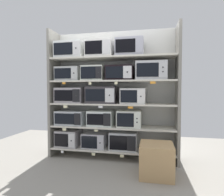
% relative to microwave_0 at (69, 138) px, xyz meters
% --- Properties ---
extents(ground, '(6.33, 6.00, 0.02)m').
position_rel_microwave_0_xyz_m(ground, '(0.89, -1.00, -0.36)').
color(ground, gray).
extents(back_panel, '(2.53, 0.04, 2.47)m').
position_rel_microwave_0_xyz_m(back_panel, '(0.89, 0.26, 0.89)').
color(back_panel, '#B2B2AD').
rests_on(back_panel, ground).
extents(upright_left, '(0.05, 0.47, 2.47)m').
position_rel_microwave_0_xyz_m(upright_left, '(-0.31, 0.00, 0.89)').
color(upright_left, gray).
rests_on(upright_left, ground).
extents(upright_right, '(0.05, 0.47, 2.47)m').
position_rel_microwave_0_xyz_m(upright_right, '(2.08, 0.00, 0.89)').
color(upright_right, gray).
rests_on(upright_right, ground).
extents(shelf_0, '(2.33, 0.47, 0.03)m').
position_rel_microwave_0_xyz_m(shelf_0, '(0.89, 0.00, -0.18)').
color(shelf_0, beige).
rests_on(shelf_0, ground).
extents(microwave_0, '(0.44, 0.43, 0.32)m').
position_rel_microwave_0_xyz_m(microwave_0, '(0.00, 0.00, 0.00)').
color(microwave_0, '#A39FA2').
rests_on(microwave_0, shelf_0).
extents(microwave_1, '(0.45, 0.36, 0.28)m').
position_rel_microwave_0_xyz_m(microwave_1, '(0.54, -0.00, -0.02)').
color(microwave_1, '#B8B8C0').
rests_on(microwave_1, shelf_0).
extents(microwave_2, '(0.51, 0.40, 0.33)m').
position_rel_microwave_0_xyz_m(microwave_2, '(1.12, -0.00, 0.01)').
color(microwave_2, '#B4B8BD').
rests_on(microwave_2, shelf_0).
extents(price_tag_0, '(0.05, 0.00, 0.04)m').
position_rel_microwave_0_xyz_m(price_tag_0, '(-0.03, -0.23, -0.22)').
color(price_tag_0, white).
extents(price_tag_1, '(0.07, 0.00, 0.05)m').
position_rel_microwave_0_xyz_m(price_tag_1, '(0.59, -0.23, -0.22)').
color(price_tag_1, beige).
extents(price_tag_2, '(0.07, 0.00, 0.05)m').
position_rel_microwave_0_xyz_m(price_tag_2, '(1.12, -0.23, -0.22)').
color(price_tag_2, beige).
extents(shelf_1, '(2.33, 0.47, 0.03)m').
position_rel_microwave_0_xyz_m(shelf_1, '(0.89, 0.00, 0.26)').
color(shelf_1, beige).
extents(microwave_3, '(0.56, 0.41, 0.28)m').
position_rel_microwave_0_xyz_m(microwave_3, '(0.06, 0.00, 0.41)').
color(microwave_3, '#B1B8BE').
rests_on(microwave_3, shelf_1).
extents(microwave_4, '(0.48, 0.39, 0.29)m').
position_rel_microwave_0_xyz_m(microwave_4, '(0.67, 0.00, 0.42)').
color(microwave_4, silver).
rests_on(microwave_4, shelf_1).
extents(microwave_5, '(0.44, 0.41, 0.30)m').
position_rel_microwave_0_xyz_m(microwave_5, '(1.22, -0.00, 0.42)').
color(microwave_5, silver).
rests_on(microwave_5, shelf_1).
extents(price_tag_3, '(0.08, 0.00, 0.05)m').
position_rel_microwave_0_xyz_m(price_tag_3, '(0.02, -0.23, 0.21)').
color(price_tag_3, beige).
extents(price_tag_4, '(0.07, 0.00, 0.04)m').
position_rel_microwave_0_xyz_m(price_tag_4, '(0.64, -0.23, 0.22)').
color(price_tag_4, beige).
extents(shelf_2, '(2.33, 0.47, 0.03)m').
position_rel_microwave_0_xyz_m(shelf_2, '(0.89, 0.00, 0.69)').
color(shelf_2, beige).
extents(microwave_6, '(0.54, 0.41, 0.30)m').
position_rel_microwave_0_xyz_m(microwave_6, '(0.05, 0.00, 0.85)').
color(microwave_6, '#A49DA2').
rests_on(microwave_6, shelf_2).
extents(microwave_7, '(0.57, 0.44, 0.31)m').
position_rel_microwave_0_xyz_m(microwave_7, '(0.70, 0.00, 0.86)').
color(microwave_7, '#343034').
rests_on(microwave_7, shelf_2).
extents(microwave_8, '(0.45, 0.40, 0.28)m').
position_rel_microwave_0_xyz_m(microwave_8, '(1.29, -0.00, 0.85)').
color(microwave_8, silver).
rests_on(microwave_8, shelf_2).
extents(price_tag_5, '(0.08, 0.00, 0.05)m').
position_rel_microwave_0_xyz_m(price_tag_5, '(0.04, -0.23, 0.65)').
color(price_tag_5, beige).
extents(price_tag_6, '(0.08, 0.00, 0.04)m').
position_rel_microwave_0_xyz_m(price_tag_6, '(0.72, -0.23, 0.65)').
color(price_tag_6, white).
extents(price_tag_7, '(0.09, 0.00, 0.04)m').
position_rel_microwave_0_xyz_m(price_tag_7, '(1.26, -0.23, 0.65)').
color(price_tag_7, orange).
extents(shelf_3, '(2.33, 0.47, 0.03)m').
position_rel_microwave_0_xyz_m(shelf_3, '(0.89, 0.00, 1.12)').
color(shelf_3, beige).
extents(microwave_9, '(0.48, 0.38, 0.27)m').
position_rel_microwave_0_xyz_m(microwave_9, '(0.02, 0.00, 1.27)').
color(microwave_9, '#B7BBB8').
rests_on(microwave_9, shelf_3).
extents(microwave_10, '(0.42, 0.39, 0.28)m').
position_rel_microwave_0_xyz_m(microwave_10, '(0.53, -0.00, 1.28)').
color(microwave_10, silver).
rests_on(microwave_10, shelf_3).
extents(microwave_11, '(0.50, 0.41, 0.27)m').
position_rel_microwave_0_xyz_m(microwave_11, '(1.04, -0.00, 1.28)').
color(microwave_11, black).
rests_on(microwave_11, shelf_3).
extents(microwave_12, '(0.55, 0.42, 0.33)m').
position_rel_microwave_0_xyz_m(microwave_12, '(1.62, 0.00, 1.31)').
color(microwave_12, '#BCBDBF').
rests_on(microwave_12, shelf_3).
extents(price_tag_8, '(0.06, 0.00, 0.04)m').
position_rel_microwave_0_xyz_m(price_tag_8, '(0.02, -0.23, 1.09)').
color(price_tag_8, orange).
extents(price_tag_9, '(0.05, 0.00, 0.05)m').
position_rel_microwave_0_xyz_m(price_tag_9, '(0.53, -0.23, 1.08)').
color(price_tag_9, beige).
extents(price_tag_10, '(0.06, 0.00, 0.04)m').
position_rel_microwave_0_xyz_m(price_tag_10, '(1.01, -0.23, 1.08)').
color(price_tag_10, beige).
extents(price_tag_11, '(0.09, 0.00, 0.04)m').
position_rel_microwave_0_xyz_m(price_tag_11, '(1.65, -0.23, 1.08)').
color(price_tag_11, orange).
extents(shelf_4, '(2.33, 0.47, 0.03)m').
position_rel_microwave_0_xyz_m(shelf_4, '(0.89, 0.00, 1.56)').
color(shelf_4, beige).
extents(microwave_13, '(0.55, 0.42, 0.32)m').
position_rel_microwave_0_xyz_m(microwave_13, '(0.06, 0.00, 1.73)').
color(microwave_13, silver).
rests_on(microwave_13, shelf_4).
extents(microwave_14, '(0.51, 0.37, 0.33)m').
position_rel_microwave_0_xyz_m(microwave_14, '(0.65, 0.00, 1.74)').
color(microwave_14, white).
rests_on(microwave_14, shelf_4).
extents(microwave_15, '(0.51, 0.38, 0.33)m').
position_rel_microwave_0_xyz_m(microwave_15, '(1.22, 0.00, 1.74)').
color(microwave_15, '#9A9BA8').
rests_on(microwave_15, shelf_4).
extents(shipping_carton, '(0.50, 0.50, 0.49)m').
position_rel_microwave_0_xyz_m(shipping_carton, '(1.71, -0.63, -0.10)').
color(shipping_carton, tan).
rests_on(shipping_carton, ground).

